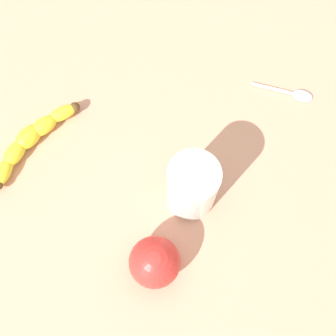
# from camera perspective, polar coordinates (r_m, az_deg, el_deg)

# --- Properties ---
(wooden_tabletop) EXTENTS (1.20, 1.20, 0.03)m
(wooden_tabletop) POSITION_cam_1_polar(r_m,az_deg,el_deg) (0.74, -5.62, 1.30)
(wooden_tabletop) COLOR tan
(wooden_tabletop) RESTS_ON ground
(banana) EXTENTS (0.09, 0.19, 0.03)m
(banana) POSITION_cam_1_polar(r_m,az_deg,el_deg) (0.75, -17.99, 3.70)
(banana) COLOR yellow
(banana) RESTS_ON wooden_tabletop
(smoothie_glass) EXTENTS (0.08, 0.08, 0.12)m
(smoothie_glass) POSITION_cam_1_polar(r_m,az_deg,el_deg) (0.64, 3.27, -2.62)
(smoothie_glass) COLOR silver
(smoothie_glass) RESTS_ON wooden_tabletop
(apple_fruit) EXTENTS (0.08, 0.08, 0.08)m
(apple_fruit) POSITION_cam_1_polar(r_m,az_deg,el_deg) (0.64, -1.80, -12.55)
(apple_fruit) COLOR red
(apple_fruit) RESTS_ON wooden_tabletop
(teaspoon) EXTENTS (0.11, 0.03, 0.01)m
(teaspoon) POSITION_cam_1_polar(r_m,az_deg,el_deg) (0.80, 17.19, 9.38)
(teaspoon) COLOR silver
(teaspoon) RESTS_ON wooden_tabletop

